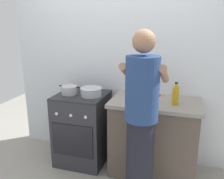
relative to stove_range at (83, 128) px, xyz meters
name	(u,v)px	position (x,y,z in m)	size (l,w,h in m)	color
ground	(105,170)	(0.35, -0.15, -0.45)	(6.00, 6.00, 0.00)	gray
back_wall	(132,64)	(0.55, 0.35, 0.80)	(3.20, 0.10, 2.50)	silver
countertop	(153,137)	(0.90, 0.00, 0.00)	(1.00, 0.60, 0.90)	brown
stove_range	(83,128)	(0.00, 0.00, 0.00)	(0.60, 0.62, 0.90)	#2D2D33
pot	(70,90)	(-0.14, -0.04, 0.50)	(0.26, 0.20, 0.10)	#B2B2B7
mixing_bowl	(91,91)	(0.14, -0.03, 0.51)	(0.26, 0.26, 0.10)	#B7B7BC
utensil_crock	(138,88)	(0.67, 0.16, 0.55)	(0.10, 0.10, 0.32)	silver
spice_bottle	(159,98)	(0.94, -0.02, 0.49)	(0.04, 0.04, 0.08)	silver
oil_bottle	(175,95)	(1.11, -0.06, 0.55)	(0.07, 0.07, 0.25)	gold
person	(141,123)	(0.84, -0.57, 0.41)	(0.41, 0.50, 1.70)	black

